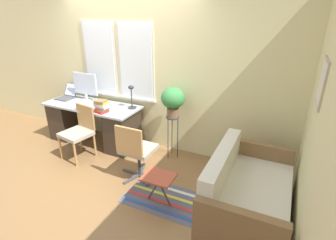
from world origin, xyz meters
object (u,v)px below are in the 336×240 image
laptop (67,95)px  keyboard (73,105)px  mouse (84,108)px  folding_stool (159,179)px  potted_plant (173,100)px  desk_lamp (131,94)px  couch_loveseat (245,196)px  plant_stand (173,124)px  monitor (85,86)px  office_chair_swivel (136,150)px  book_stack (102,106)px  desk_chair_wooden (79,130)px

laptop → keyboard: (0.42, -0.30, -0.04)m
laptop → mouse: bearing=-25.0°
folding_stool → potted_plant: bearing=106.1°
laptop → folding_stool: (2.49, -1.08, -0.42)m
desk_lamp → couch_loveseat: (2.09, -0.91, -0.69)m
plant_stand → monitor: bearing=178.5°
office_chair_swivel → couch_loveseat: size_ratio=0.60×
book_stack → plant_stand: 1.18m
mouse → desk_lamp: (0.70, 0.38, 0.23)m
monitor → desk_lamp: monitor is taller
desk_chair_wooden → potted_plant: 1.60m
desk_lamp → plant_stand: 0.86m
couch_loveseat → monitor: bearing=73.3°
book_stack → desk_chair_wooden: bearing=-133.4°
office_chair_swivel → plant_stand: office_chair_swivel is taller
monitor → desk_chair_wooden: 0.94m
office_chair_swivel → couch_loveseat: 1.54m
monitor → desk_chair_wooden: bearing=-60.1°
monitor → folding_stool: size_ratio=1.28×
desk_chair_wooden → couch_loveseat: (2.69, -0.25, -0.18)m
couch_loveseat → plant_stand: size_ratio=2.04×
couch_loveseat → mouse: bearing=79.2°
monitor → couch_loveseat: monitor is taller
couch_loveseat → laptop: bearing=76.2°
potted_plant → plant_stand: bearing=-123.7°
monitor → keyboard: bearing=-88.3°
laptop → desk_lamp: (1.40, 0.06, 0.19)m
desk_chair_wooden → plant_stand: bearing=34.4°
plant_stand → desk_chair_wooden: bearing=-155.3°
book_stack → couch_loveseat: bearing=-12.5°
desk_lamp → office_chair_swivel: 1.11m
monitor → plant_stand: (1.76, -0.05, -0.40)m
office_chair_swivel → potted_plant: bearing=-104.2°
monitor → office_chair_swivel: monitor is taller
monitor → office_chair_swivel: bearing=-27.9°
keyboard → folding_stool: 2.24m
keyboard → desk_lamp: bearing=20.2°
office_chair_swivel → plant_stand: size_ratio=1.21×
book_stack → plant_stand: bearing=17.3°
laptop → potted_plant: 2.18m
book_stack → plant_stand: size_ratio=0.32×
book_stack → office_chair_swivel: 1.06m
laptop → desk_chair_wooden: laptop is taller
desk_lamp → folding_stool: 1.69m
potted_plant → folding_stool: potted_plant is taller
folding_stool → office_chair_swivel: bearing=148.1°
mouse → folding_stool: bearing=-22.9°
mouse → keyboard: bearing=175.5°
office_chair_swivel → potted_plant: 0.96m
desk_chair_wooden → folding_stool: 1.76m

